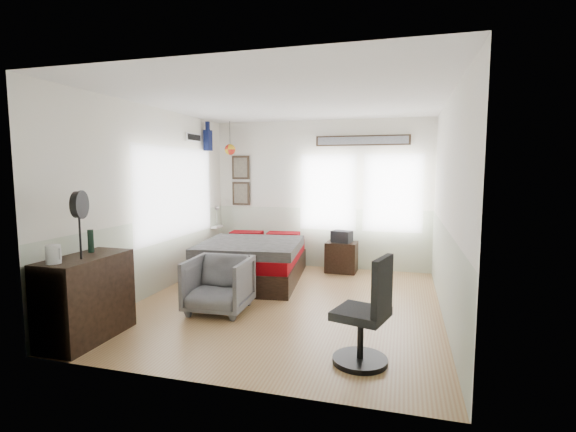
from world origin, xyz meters
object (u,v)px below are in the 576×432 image
Objects in this scene: dresser at (86,298)px; task_chair at (367,321)px; bed at (254,260)px; armchair at (219,285)px; nightstand at (342,257)px.

task_chair reaches higher than dresser.
dresser is at bearing -114.38° from bed.
nightstand is at bearing 61.81° from armchair.
bed is at bearing 144.76° from task_chair.
bed is at bearing 72.25° from dresser.
dresser is 1.87× the size of nightstand.
armchair reaches higher than bed.
task_chair is (2.93, 0.20, -0.03)m from dresser.
dresser is at bearing -160.07° from task_chair.
bed is 2.25× the size of dresser.
task_chair is at bearing -29.21° from armchair.
task_chair is (2.05, -2.56, 0.09)m from bed.
task_chair reaches higher than armchair.
task_chair is (1.94, -0.98, 0.07)m from armchair.
dresser is 4.29m from nightstand.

